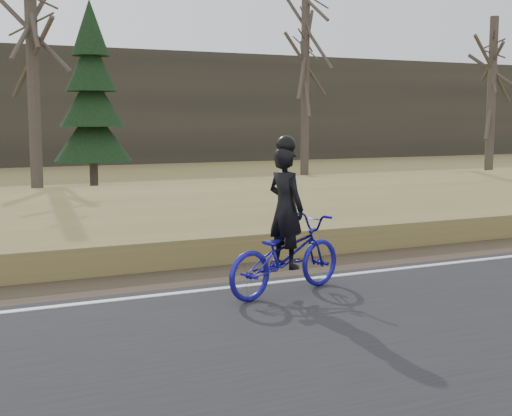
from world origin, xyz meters
name	(u,v)px	position (x,y,z in m)	size (l,w,h in m)	color
edge_line	(511,256)	(0.00, 0.20, 0.07)	(120.00, 0.12, 0.01)	silver
shoulder	(469,249)	(0.00, 1.20, 0.02)	(120.00, 1.60, 0.04)	#473A2B
embankment	(374,218)	(0.00, 4.20, 0.22)	(120.00, 5.00, 0.44)	olive
ballast	(291,200)	(0.00, 8.00, 0.23)	(120.00, 3.00, 0.45)	slate
railroad	(291,189)	(0.00, 8.00, 0.53)	(120.00, 2.40, 0.29)	black
treeline_backdrop	(97,107)	(0.00, 30.00, 3.00)	(120.00, 4.00, 6.00)	#383328
cyclist	(286,245)	(-4.62, -0.40, 0.72)	(2.06, 1.21, 2.09)	#1A148D
bare_tree_near_left	(33,80)	(-5.76, 13.15, 3.50)	(0.36, 0.36, 6.99)	#4E4339
bare_tree_center	(305,69)	(6.02, 17.96, 4.48)	(0.36, 0.36, 8.96)	#4E4339
bare_tree_right	(491,97)	(12.66, 14.08, 3.27)	(0.36, 0.36, 6.53)	#4E4339
conifer	(92,100)	(-3.54, 15.50, 2.98)	(2.60, 2.60, 6.30)	#4E4339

